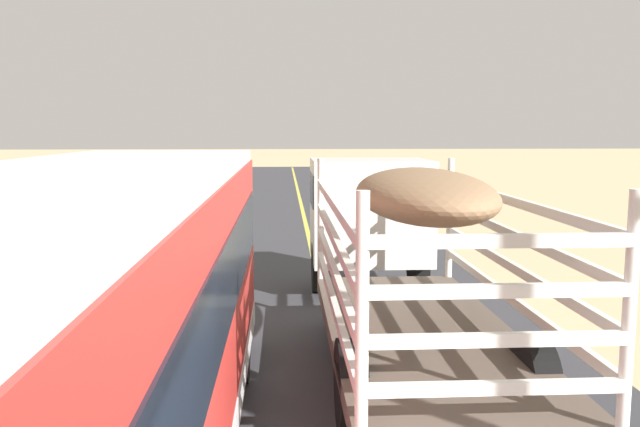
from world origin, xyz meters
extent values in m
cube|color=silver|center=(1.04, 10.60, 1.82)|extent=(2.50, 2.20, 2.20)
cube|color=#192333|center=(1.04, 10.60, 2.27)|extent=(2.53, 1.54, 0.70)
cube|color=brown|center=(1.04, 5.20, 0.72)|extent=(2.50, 6.40, 0.24)
cylinder|color=silver|center=(-0.15, 8.34, 1.94)|extent=(0.12, 0.12, 2.20)
cylinder|color=silver|center=(2.23, 8.34, 1.94)|extent=(0.12, 0.12, 2.20)
cylinder|color=silver|center=(-0.15, 2.06, 1.94)|extent=(0.12, 0.12, 2.20)
cylinder|color=silver|center=(2.23, 2.06, 1.94)|extent=(0.12, 0.12, 2.20)
cube|color=silver|center=(-0.17, 5.20, 1.28)|extent=(0.08, 6.30, 0.12)
cube|color=silver|center=(2.25, 5.20, 1.28)|extent=(0.08, 6.30, 0.12)
cube|color=silver|center=(1.04, 2.04, 1.28)|extent=(2.40, 0.08, 0.12)
cube|color=silver|center=(-0.17, 5.20, 1.72)|extent=(0.08, 6.30, 0.12)
cube|color=silver|center=(2.25, 5.20, 1.72)|extent=(0.08, 6.30, 0.12)
cube|color=silver|center=(1.04, 2.04, 1.72)|extent=(2.40, 0.08, 0.12)
cube|color=silver|center=(-0.17, 5.20, 2.16)|extent=(0.08, 6.30, 0.12)
cube|color=silver|center=(2.25, 5.20, 2.16)|extent=(0.08, 6.30, 0.12)
cube|color=silver|center=(1.04, 2.04, 2.16)|extent=(2.40, 0.08, 0.12)
cube|color=silver|center=(-0.17, 5.20, 2.60)|extent=(0.08, 6.30, 0.12)
cube|color=silver|center=(2.25, 5.20, 2.60)|extent=(0.08, 6.30, 0.12)
cube|color=silver|center=(1.04, 2.04, 2.60)|extent=(2.40, 0.08, 0.12)
ellipsoid|color=#8C6B4C|center=(1.04, 5.20, 2.69)|extent=(1.75, 3.84, 0.70)
cylinder|color=black|center=(-0.05, 10.60, 0.57)|extent=(0.32, 1.10, 1.10)
cylinder|color=black|center=(2.13, 10.60, 0.57)|extent=(0.32, 1.10, 1.10)
cylinder|color=black|center=(-0.05, 3.92, 0.57)|extent=(0.32, 1.10, 1.10)
cylinder|color=black|center=(2.13, 3.92, 0.57)|extent=(0.32, 1.10, 1.10)
cube|color=red|center=(-2.58, 2.24, 1.72)|extent=(2.50, 10.00, 2.70)
cube|color=white|center=(-2.58, 2.24, 3.15)|extent=(2.45, 9.80, 0.16)
cube|color=#192333|center=(-2.58, 2.24, 2.19)|extent=(2.54, 9.20, 0.80)
cylinder|color=black|center=(-3.68, 5.49, 0.52)|extent=(0.30, 1.00, 1.00)
cylinder|color=black|center=(-1.48, 5.49, 0.52)|extent=(0.30, 1.00, 1.00)
camera|label=1|loc=(-0.82, -3.39, 3.54)|focal=36.63mm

